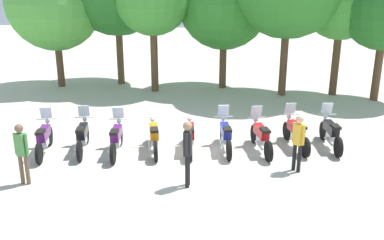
{
  "coord_description": "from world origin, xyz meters",
  "views": [
    {
      "loc": [
        1.8,
        -12.45,
        5.14
      ],
      "look_at": [
        0.0,
        0.5,
        0.9
      ],
      "focal_mm": 39.17,
      "sensor_mm": 36.0,
      "label": 1
    }
  ],
  "objects_px": {
    "motorcycle_5": "(225,135)",
    "motorcycle_4": "(190,136)",
    "motorcycle_6": "(261,136)",
    "tree_3": "(224,3)",
    "motorcycle_2": "(116,138)",
    "motorcycle_7": "(296,133)",
    "person_0": "(298,139)",
    "tree_5": "(342,1)",
    "motorcycle_8": "(331,132)",
    "tree_0": "(54,3)",
    "motorcycle_1": "(83,136)",
    "motorcycle_0": "(44,138)",
    "person_1": "(188,148)",
    "person_2": "(22,149)",
    "motorcycle_3": "(154,136)"
  },
  "relations": [
    {
      "from": "motorcycle_2",
      "to": "tree_5",
      "type": "height_order",
      "value": "tree_5"
    },
    {
      "from": "motorcycle_7",
      "to": "motorcycle_0",
      "type": "bearing_deg",
      "value": 85.14
    },
    {
      "from": "person_0",
      "to": "motorcycle_4",
      "type": "bearing_deg",
      "value": -67.58
    },
    {
      "from": "motorcycle_7",
      "to": "person_1",
      "type": "distance_m",
      "value": 4.52
    },
    {
      "from": "motorcycle_2",
      "to": "person_2",
      "type": "relative_size",
      "value": 1.28
    },
    {
      "from": "motorcycle_7",
      "to": "motorcycle_4",
      "type": "bearing_deg",
      "value": 86.05
    },
    {
      "from": "motorcycle_4",
      "to": "tree_5",
      "type": "xyz_separation_m",
      "value": [
        5.88,
        8.16,
        3.9
      ]
    },
    {
      "from": "motorcycle_5",
      "to": "tree_5",
      "type": "xyz_separation_m",
      "value": [
        4.75,
        7.98,
        3.88
      ]
    },
    {
      "from": "motorcycle_7",
      "to": "person_2",
      "type": "height_order",
      "value": "person_2"
    },
    {
      "from": "motorcycle_5",
      "to": "motorcycle_4",
      "type": "bearing_deg",
      "value": 88.08
    },
    {
      "from": "motorcycle_1",
      "to": "motorcycle_6",
      "type": "height_order",
      "value": "same"
    },
    {
      "from": "motorcycle_2",
      "to": "motorcycle_7",
      "type": "height_order",
      "value": "same"
    },
    {
      "from": "motorcycle_2",
      "to": "person_0",
      "type": "bearing_deg",
      "value": -105.54
    },
    {
      "from": "motorcycle_8",
      "to": "tree_0",
      "type": "relative_size",
      "value": 0.33
    },
    {
      "from": "motorcycle_4",
      "to": "tree_0",
      "type": "distance_m",
      "value": 11.92
    },
    {
      "from": "person_0",
      "to": "tree_0",
      "type": "distance_m",
      "value": 14.87
    },
    {
      "from": "motorcycle_6",
      "to": "tree_0",
      "type": "relative_size",
      "value": 0.32
    },
    {
      "from": "motorcycle_0",
      "to": "person_1",
      "type": "xyz_separation_m",
      "value": [
        4.84,
        -1.63,
        0.56
      ]
    },
    {
      "from": "motorcycle_0",
      "to": "tree_3",
      "type": "height_order",
      "value": "tree_3"
    },
    {
      "from": "motorcycle_2",
      "to": "motorcycle_3",
      "type": "distance_m",
      "value": 1.18
    },
    {
      "from": "person_1",
      "to": "motorcycle_1",
      "type": "bearing_deg",
      "value": -28.45
    },
    {
      "from": "motorcycle_0",
      "to": "motorcycle_5",
      "type": "distance_m",
      "value": 5.77
    },
    {
      "from": "motorcycle_4",
      "to": "tree_5",
      "type": "distance_m",
      "value": 10.79
    },
    {
      "from": "person_2",
      "to": "tree_0",
      "type": "relative_size",
      "value": 0.26
    },
    {
      "from": "motorcycle_2",
      "to": "motorcycle_4",
      "type": "xyz_separation_m",
      "value": [
        2.27,
        0.55,
        -0.01
      ]
    },
    {
      "from": "motorcycle_2",
      "to": "motorcycle_5",
      "type": "relative_size",
      "value": 1.0
    },
    {
      "from": "person_0",
      "to": "tree_5",
      "type": "height_order",
      "value": "tree_5"
    },
    {
      "from": "motorcycle_2",
      "to": "motorcycle_0",
      "type": "bearing_deg",
      "value": 88.46
    },
    {
      "from": "motorcycle_7",
      "to": "tree_5",
      "type": "bearing_deg",
      "value": -34.85
    },
    {
      "from": "tree_0",
      "to": "motorcycle_2",
      "type": "bearing_deg",
      "value": -56.1
    },
    {
      "from": "motorcycle_6",
      "to": "tree_5",
      "type": "bearing_deg",
      "value": -40.4
    },
    {
      "from": "motorcycle_6",
      "to": "person_2",
      "type": "bearing_deg",
      "value": 101.19
    },
    {
      "from": "motorcycle_2",
      "to": "motorcycle_5",
      "type": "xyz_separation_m",
      "value": [
        3.4,
        0.74,
        0.0
      ]
    },
    {
      "from": "person_0",
      "to": "tree_3",
      "type": "xyz_separation_m",
      "value": [
        -2.82,
        10.01,
        3.26
      ]
    },
    {
      "from": "motorcycle_7",
      "to": "motorcycle_3",
      "type": "bearing_deg",
      "value": 85.57
    },
    {
      "from": "motorcycle_7",
      "to": "tree_3",
      "type": "relative_size",
      "value": 0.33
    },
    {
      "from": "person_1",
      "to": "motorcycle_3",
      "type": "bearing_deg",
      "value": -58.06
    },
    {
      "from": "person_0",
      "to": "tree_3",
      "type": "height_order",
      "value": "tree_3"
    },
    {
      "from": "motorcycle_0",
      "to": "person_2",
      "type": "relative_size",
      "value": 1.26
    },
    {
      "from": "person_0",
      "to": "motorcycle_8",
      "type": "bearing_deg",
      "value": -170.16
    },
    {
      "from": "motorcycle_2",
      "to": "motorcycle_3",
      "type": "relative_size",
      "value": 1.02
    },
    {
      "from": "tree_0",
      "to": "tree_3",
      "type": "height_order",
      "value": "tree_0"
    },
    {
      "from": "motorcycle_1",
      "to": "motorcycle_6",
      "type": "bearing_deg",
      "value": -96.4
    },
    {
      "from": "motorcycle_7",
      "to": "motorcycle_6",
      "type": "bearing_deg",
      "value": 97.28
    },
    {
      "from": "motorcycle_3",
      "to": "motorcycle_4",
      "type": "bearing_deg",
      "value": -95.66
    },
    {
      "from": "motorcycle_2",
      "to": "person_2",
      "type": "height_order",
      "value": "person_2"
    },
    {
      "from": "motorcycle_4",
      "to": "motorcycle_5",
      "type": "bearing_deg",
      "value": -89.98
    },
    {
      "from": "motorcycle_6",
      "to": "tree_3",
      "type": "distance_m",
      "value": 9.57
    },
    {
      "from": "motorcycle_6",
      "to": "motorcycle_8",
      "type": "bearing_deg",
      "value": -89.4
    },
    {
      "from": "tree_0",
      "to": "tree_5",
      "type": "relative_size",
      "value": 1.07
    }
  ]
}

